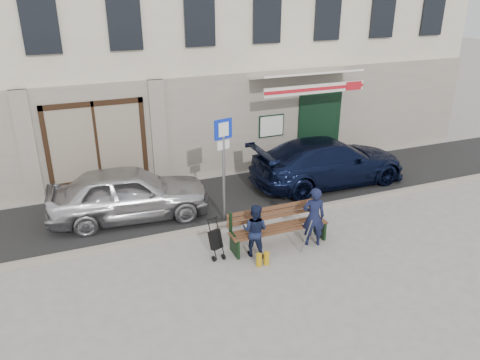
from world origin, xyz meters
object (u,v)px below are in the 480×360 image
car_navy (329,162)px  stroller (216,241)px  car_silver (129,193)px  man (314,217)px  woman (255,230)px  parking_sign (224,154)px  bench (277,228)px

car_navy → stroller: car_navy is taller
car_silver → stroller: car_silver is taller
man → woman: 1.46m
parking_sign → bench: (0.71, -1.65, -1.38)m
woman → parking_sign: bearing=-46.4°
car_navy → woman: bearing=128.0°
car_silver → bench: 4.02m
car_navy → parking_sign: (-3.81, -1.11, 1.13)m
car_silver → stroller: bearing=-145.7°
bench → man: (0.80, -0.29, 0.27)m
parking_sign → stroller: bearing=-130.5°
car_silver → bench: bearing=-126.8°
woman → stroller: woman is taller
bench → car_navy: bearing=41.7°
bench → man: size_ratio=1.64×
woman → stroller: size_ratio=1.34×
bench → woman: bearing=-163.2°
car_navy → woman: car_navy is taller
car_silver → stroller: size_ratio=4.44×
car_silver → parking_sign: (2.25, -1.06, 1.13)m
man → stroller: (-2.30, 0.34, -0.32)m
parking_sign → bench: bearing=-80.8°
parking_sign → stroller: parking_sign is taller
car_silver → man: 4.81m
bench → stroller: (-1.50, 0.05, -0.05)m
woman → bench: bearing=-121.3°
car_navy → man: man is taller
bench → stroller: 1.51m
parking_sign → woman: bearing=-102.3°
parking_sign → woman: size_ratio=2.18×
woman → car_silver: bearing=-9.8°
car_silver → man: bearing=-123.0°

